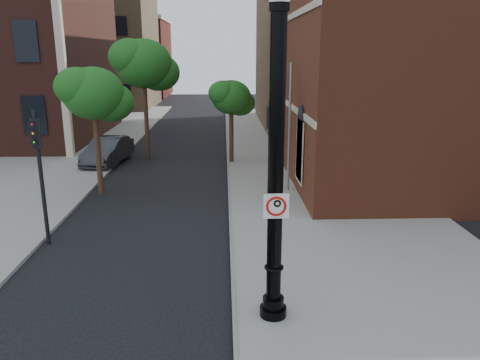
{
  "coord_description": "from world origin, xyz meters",
  "views": [
    {
      "loc": [
        1.85,
        -9.7,
        5.91
      ],
      "look_at": [
        2.25,
        2.0,
        2.71
      ],
      "focal_mm": 35.0,
      "sensor_mm": 36.0,
      "label": 1
    }
  ],
  "objects_px": {
    "traffic_signal_left": "(39,156)",
    "traffic_signal_right": "(270,134)",
    "no_parking_sign": "(276,206)",
    "parked_car": "(108,151)",
    "lamppost": "(276,179)"
  },
  "relations": [
    {
      "from": "traffic_signal_left",
      "to": "traffic_signal_right",
      "type": "distance_m",
      "value": 8.57
    },
    {
      "from": "lamppost",
      "to": "traffic_signal_right",
      "type": "relative_size",
      "value": 1.75
    },
    {
      "from": "traffic_signal_left",
      "to": "traffic_signal_right",
      "type": "bearing_deg",
      "value": 13.35
    },
    {
      "from": "traffic_signal_right",
      "to": "lamppost",
      "type": "bearing_deg",
      "value": -83.48
    },
    {
      "from": "no_parking_sign",
      "to": "parked_car",
      "type": "height_order",
      "value": "no_parking_sign"
    },
    {
      "from": "no_parking_sign",
      "to": "traffic_signal_right",
      "type": "relative_size",
      "value": 0.13
    },
    {
      "from": "lamppost",
      "to": "traffic_signal_right",
      "type": "bearing_deg",
      "value": 85.25
    },
    {
      "from": "no_parking_sign",
      "to": "traffic_signal_right",
      "type": "distance_m",
      "value": 9.04
    },
    {
      "from": "lamppost",
      "to": "parked_car",
      "type": "bearing_deg",
      "value": 115.19
    },
    {
      "from": "traffic_signal_left",
      "to": "traffic_signal_right",
      "type": "xyz_separation_m",
      "value": [
        7.45,
        4.23,
        -0.09
      ]
    },
    {
      "from": "parked_car",
      "to": "traffic_signal_left",
      "type": "distance_m",
      "value": 11.44
    },
    {
      "from": "no_parking_sign",
      "to": "traffic_signal_right",
      "type": "bearing_deg",
      "value": 85.32
    },
    {
      "from": "no_parking_sign",
      "to": "traffic_signal_left",
      "type": "height_order",
      "value": "traffic_signal_left"
    },
    {
      "from": "no_parking_sign",
      "to": "traffic_signal_left",
      "type": "relative_size",
      "value": 0.13
    },
    {
      "from": "parked_car",
      "to": "traffic_signal_right",
      "type": "xyz_separation_m",
      "value": [
        8.17,
        -6.99,
        2.06
      ]
    }
  ]
}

